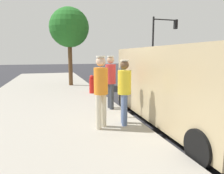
{
  "coord_description": "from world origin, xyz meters",
  "views": [
    {
      "loc": [
        3.29,
        5.46,
        1.94
      ],
      "look_at": [
        1.65,
        -0.02,
        1.05
      ],
      "focal_mm": 32.99,
      "sensor_mm": 36.0,
      "label": 1
    }
  ],
  "objects_px": {
    "traffic_light_corner": "(162,37)",
    "pedestrian_in_orange": "(101,87)",
    "pedestrian_in_red": "(111,79)",
    "parked_van": "(182,84)",
    "fire_hydrant": "(92,84)",
    "parking_meter_near": "(122,82)",
    "pedestrian_in_yellow": "(124,88)",
    "street_tree": "(69,28)"
  },
  "relations": [
    {
      "from": "street_tree",
      "to": "parked_van",
      "type": "bearing_deg",
      "value": 106.74
    },
    {
      "from": "pedestrian_in_yellow",
      "to": "street_tree",
      "type": "bearing_deg",
      "value": -85.15
    },
    {
      "from": "pedestrian_in_orange",
      "to": "pedestrian_in_red",
      "type": "bearing_deg",
      "value": -113.37
    },
    {
      "from": "pedestrian_in_orange",
      "to": "parked_van",
      "type": "height_order",
      "value": "parked_van"
    },
    {
      "from": "pedestrian_in_yellow",
      "to": "parking_meter_near",
      "type": "bearing_deg",
      "value": -104.06
    },
    {
      "from": "pedestrian_in_red",
      "to": "traffic_light_corner",
      "type": "bearing_deg",
      "value": -127.15
    },
    {
      "from": "parked_van",
      "to": "street_tree",
      "type": "xyz_separation_m",
      "value": [
        2.3,
        -7.63,
        2.34
      ]
    },
    {
      "from": "pedestrian_in_yellow",
      "to": "parked_van",
      "type": "height_order",
      "value": "parked_van"
    },
    {
      "from": "pedestrian_in_red",
      "to": "parked_van",
      "type": "bearing_deg",
      "value": 132.13
    },
    {
      "from": "pedestrian_in_red",
      "to": "street_tree",
      "type": "relative_size",
      "value": 0.39
    },
    {
      "from": "traffic_light_corner",
      "to": "parking_meter_near",
      "type": "bearing_deg",
      "value": 55.65
    },
    {
      "from": "pedestrian_in_yellow",
      "to": "fire_hydrant",
      "type": "xyz_separation_m",
      "value": [
        -0.05,
        -4.62,
        -0.54
      ]
    },
    {
      "from": "pedestrian_in_red",
      "to": "pedestrian_in_orange",
      "type": "xyz_separation_m",
      "value": [
        0.75,
        1.74,
        0.01
      ]
    },
    {
      "from": "pedestrian_in_red",
      "to": "fire_hydrant",
      "type": "xyz_separation_m",
      "value": [
        0.06,
        -2.97,
        -0.6
      ]
    },
    {
      "from": "pedestrian_in_yellow",
      "to": "pedestrian_in_orange",
      "type": "xyz_separation_m",
      "value": [
        0.64,
        0.09,
        0.06
      ]
    },
    {
      "from": "parked_van",
      "to": "pedestrian_in_yellow",
      "type": "bearing_deg",
      "value": -1.87
    },
    {
      "from": "pedestrian_in_red",
      "to": "parked_van",
      "type": "distance_m",
      "value": 2.29
    },
    {
      "from": "pedestrian_in_yellow",
      "to": "pedestrian_in_orange",
      "type": "bearing_deg",
      "value": 8.01
    },
    {
      "from": "pedestrian_in_yellow",
      "to": "traffic_light_corner",
      "type": "bearing_deg",
      "value": -123.46
    },
    {
      "from": "traffic_light_corner",
      "to": "street_tree",
      "type": "bearing_deg",
      "value": 26.3
    },
    {
      "from": "pedestrian_in_yellow",
      "to": "pedestrian_in_red",
      "type": "height_order",
      "value": "pedestrian_in_red"
    },
    {
      "from": "pedestrian_in_red",
      "to": "pedestrian_in_orange",
      "type": "relative_size",
      "value": 1.0
    },
    {
      "from": "pedestrian_in_orange",
      "to": "fire_hydrant",
      "type": "xyz_separation_m",
      "value": [
        -0.69,
        -4.71,
        -0.61
      ]
    },
    {
      "from": "pedestrian_in_yellow",
      "to": "pedestrian_in_red",
      "type": "relative_size",
      "value": 0.95
    },
    {
      "from": "pedestrian_in_yellow",
      "to": "fire_hydrant",
      "type": "distance_m",
      "value": 4.65
    },
    {
      "from": "pedestrian_in_red",
      "to": "pedestrian_in_orange",
      "type": "height_order",
      "value": "pedestrian_in_orange"
    },
    {
      "from": "parked_van",
      "to": "traffic_light_corner",
      "type": "height_order",
      "value": "traffic_light_corner"
    },
    {
      "from": "street_tree",
      "to": "pedestrian_in_yellow",
      "type": "bearing_deg",
      "value": 94.85
    },
    {
      "from": "pedestrian_in_red",
      "to": "street_tree",
      "type": "bearing_deg",
      "value": -82.73
    },
    {
      "from": "parked_van",
      "to": "fire_hydrant",
      "type": "xyz_separation_m",
      "value": [
        1.6,
        -4.67,
        -0.59
      ]
    },
    {
      "from": "pedestrian_in_orange",
      "to": "traffic_light_corner",
      "type": "xyz_separation_m",
      "value": [
        -8.39,
        -11.82,
        2.34
      ]
    },
    {
      "from": "pedestrian_in_yellow",
      "to": "pedestrian_in_orange",
      "type": "height_order",
      "value": "pedestrian_in_orange"
    },
    {
      "from": "pedestrian_in_red",
      "to": "parking_meter_near",
      "type": "bearing_deg",
      "value": 92.17
    },
    {
      "from": "pedestrian_in_red",
      "to": "fire_hydrant",
      "type": "relative_size",
      "value": 2.05
    },
    {
      "from": "pedestrian_in_yellow",
      "to": "parked_van",
      "type": "relative_size",
      "value": 0.32
    },
    {
      "from": "parking_meter_near",
      "to": "street_tree",
      "type": "bearing_deg",
      "value": -83.48
    },
    {
      "from": "parking_meter_near",
      "to": "traffic_light_corner",
      "type": "height_order",
      "value": "traffic_light_corner"
    },
    {
      "from": "traffic_light_corner",
      "to": "pedestrian_in_orange",
      "type": "bearing_deg",
      "value": 54.63
    },
    {
      "from": "pedestrian_in_yellow",
      "to": "street_tree",
      "type": "xyz_separation_m",
      "value": [
        0.64,
        -7.58,
        2.38
      ]
    },
    {
      "from": "pedestrian_in_yellow",
      "to": "street_tree",
      "type": "distance_m",
      "value": 7.97
    },
    {
      "from": "pedestrian_in_red",
      "to": "street_tree",
      "type": "distance_m",
      "value": 6.42
    },
    {
      "from": "fire_hydrant",
      "to": "pedestrian_in_orange",
      "type": "bearing_deg",
      "value": 81.67
    }
  ]
}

